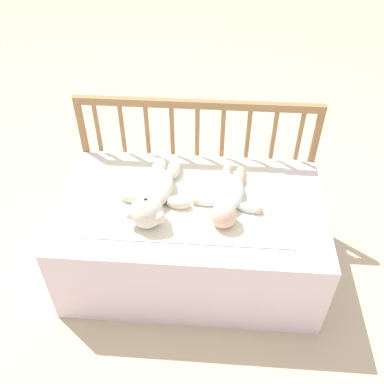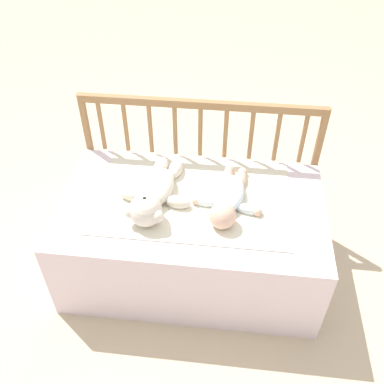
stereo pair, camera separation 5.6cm
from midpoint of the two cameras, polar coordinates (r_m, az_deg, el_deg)
name	(u,v)px [view 1 (the left image)]	position (r m, az deg, el deg)	size (l,w,h in m)	color
ground_plane	(192,265)	(2.20, -0.76, -9.78)	(12.00, 12.00, 0.00)	#C6B293
crib_mattress	(192,237)	(2.04, -0.81, -6.03)	(1.17, 0.68, 0.43)	silver
crib_rail	(197,139)	(2.11, -0.06, 7.09)	(1.17, 0.04, 0.74)	#997047
blanket	(192,197)	(1.91, -0.84, -0.67)	(0.86, 0.56, 0.01)	silver
teddy_bear	(154,196)	(1.85, -5.90, -0.50)	(0.33, 0.47, 0.14)	silver
baby	(228,197)	(1.86, 3.97, -0.68)	(0.32, 0.42, 0.11)	white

